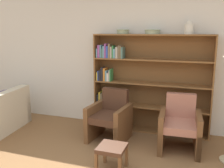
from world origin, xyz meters
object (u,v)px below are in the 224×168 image
bowl_stoneware (152,31)px  footstool (112,150)px  vase_tall (189,29)px  bookshelf (140,84)px  armchair_leather (110,117)px  armchair_cushioned (180,126)px  bowl_slate (123,31)px

bowl_stoneware → footstool: size_ratio=0.77×
vase_tall → footstool: (-0.86, -1.58, -1.65)m
vase_tall → bowl_stoneware: bearing=180.0°
bookshelf → armchair_leather: 0.89m
vase_tall → armchair_leather: size_ratio=0.25×
bookshelf → armchair_cushioned: bookshelf is taller
bowl_slate → footstool: size_ratio=0.65×
vase_tall → armchair_leather: bearing=-154.0°
vase_tall → armchair_leather: 2.06m
armchair_leather → armchair_cushioned: 1.20m
bowl_slate → footstool: bearing=-78.4°
bookshelf → bowl_slate: bowl_slate is taller
bowl_slate → bowl_stoneware: bearing=-0.0°
bookshelf → armchair_leather: (-0.39, -0.62, -0.51)m
bowl_slate → vase_tall: size_ratio=1.11×
bowl_stoneware → armchair_leather: size_ratio=0.32×
bookshelf → vase_tall: (0.84, -0.02, 1.03)m
bowl_slate → armchair_cushioned: 1.98m
armchair_cushioned → armchair_leather: bearing=-3.5°
bookshelf → armchair_cushioned: size_ratio=2.48×
footstool → bowl_stoneware: bearing=81.7°
bowl_stoneware → vase_tall: (0.63, 0.00, 0.05)m
bowl_slate → footstool: bowl_slate is taller
bowl_stoneware → vase_tall: size_ratio=1.31×
armchair_cushioned → footstool: 1.29m
bowl_stoneware → vase_tall: bearing=0.0°
bookshelf → vase_tall: vase_tall is taller
bowl_slate → vase_tall: 1.19m
bowl_stoneware → footstool: bearing=-98.3°
bookshelf → vase_tall: 1.33m
armchair_cushioned → footstool: bearing=46.3°
vase_tall → bookshelf: bearing=178.5°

